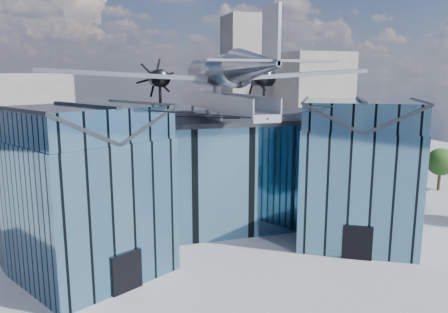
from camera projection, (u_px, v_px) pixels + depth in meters
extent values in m
plane|color=gray|center=(231.00, 250.00, 34.77)|extent=(120.00, 120.00, 0.00)
cube|color=teal|center=(203.00, 169.00, 42.37)|extent=(28.00, 14.00, 9.50)
cube|color=#212328|center=(203.00, 118.00, 41.46)|extent=(28.00, 14.00, 0.40)
cube|color=teal|center=(91.00, 207.00, 29.96)|extent=(11.79, 11.43, 9.50)
cube|color=teal|center=(86.00, 122.00, 28.89)|extent=(11.56, 11.20, 2.20)
cube|color=#212328|center=(53.00, 125.00, 27.27)|extent=(7.98, 9.23, 2.40)
cube|color=#212328|center=(115.00, 120.00, 30.50)|extent=(7.98, 9.23, 2.40)
cube|color=#212328|center=(85.00, 105.00, 28.68)|extent=(4.30, 7.10, 0.18)
cube|color=black|center=(127.00, 272.00, 27.87)|extent=(2.03, 1.32, 2.60)
cube|color=black|center=(144.00, 194.00, 33.19)|extent=(0.34, 0.34, 9.50)
cube|color=teal|center=(356.00, 185.00, 35.96)|extent=(11.79, 11.43, 9.50)
cube|color=teal|center=(360.00, 114.00, 34.89)|extent=(11.56, 11.20, 2.20)
cube|color=#212328|center=(331.00, 114.00, 35.39)|extent=(7.98, 9.23, 2.40)
cube|color=#212328|center=(390.00, 115.00, 34.39)|extent=(7.98, 9.23, 2.40)
cube|color=#212328|center=(361.00, 100.00, 34.68)|extent=(4.30, 7.10, 0.18)
cube|color=black|center=(357.00, 243.00, 32.72)|extent=(2.03, 1.32, 2.60)
cube|color=black|center=(301.00, 182.00, 36.96)|extent=(0.34, 0.34, 9.50)
cube|color=#9397A0|center=(219.00, 107.00, 36.03)|extent=(1.80, 21.00, 0.50)
cube|color=#9397A0|center=(208.00, 99.00, 35.65)|extent=(0.08, 21.00, 1.10)
cube|color=#9397A0|center=(229.00, 99.00, 36.17)|extent=(0.08, 21.00, 1.10)
cylinder|color=#9397A0|center=(193.00, 107.00, 45.09)|extent=(0.44, 0.44, 1.35)
cylinder|color=#9397A0|center=(208.00, 112.00, 39.44)|extent=(0.44, 0.44, 1.35)
cylinder|color=#9397A0|center=(220.00, 116.00, 35.68)|extent=(0.44, 0.44, 1.35)
cylinder|color=#9397A0|center=(217.00, 95.00, 36.32)|extent=(0.70, 0.70, 1.40)
cylinder|color=black|center=(172.00, 112.00, 27.42)|extent=(10.55, 6.08, 0.69)
cylinder|color=black|center=(321.00, 108.00, 30.42)|extent=(10.55, 6.08, 0.69)
cylinder|color=black|center=(188.00, 117.00, 33.39)|extent=(6.09, 17.04, 1.19)
cylinder|color=black|center=(261.00, 115.00, 35.10)|extent=(6.09, 17.04, 1.19)
cylinder|color=#9FA4AB|center=(217.00, 71.00, 35.97)|extent=(2.50, 11.00, 2.50)
sphere|color=#9FA4AB|center=(201.00, 72.00, 41.14)|extent=(2.50, 2.50, 2.50)
cube|color=black|center=(203.00, 64.00, 40.07)|extent=(1.60, 1.40, 0.50)
cone|color=#9FA4AB|center=(256.00, 65.00, 27.45)|extent=(2.50, 7.00, 2.50)
cube|color=#9FA4AB|center=(271.00, 36.00, 24.99)|extent=(0.18, 2.40, 3.40)
cube|color=#9FA4AB|center=(270.00, 61.00, 25.34)|extent=(8.00, 1.80, 0.14)
cube|color=#9FA4AB|center=(130.00, 75.00, 34.96)|extent=(14.00, 3.20, 1.08)
cylinder|color=black|center=(159.00, 78.00, 36.26)|extent=(1.44, 3.20, 1.44)
cone|color=black|center=(155.00, 78.00, 37.95)|extent=(0.70, 0.70, 0.70)
cube|color=black|center=(155.00, 78.00, 38.09)|extent=(1.05, 0.06, 3.33)
cube|color=black|center=(155.00, 78.00, 38.09)|extent=(2.53, 0.06, 2.53)
cube|color=black|center=(155.00, 78.00, 38.09)|extent=(3.33, 0.06, 1.05)
cylinder|color=black|center=(160.00, 93.00, 35.92)|extent=(0.24, 0.24, 1.75)
cube|color=#9FA4AB|center=(289.00, 75.00, 38.96)|extent=(14.00, 3.20, 1.08)
cylinder|color=black|center=(262.00, 78.00, 38.89)|extent=(1.44, 3.20, 1.44)
cone|color=black|center=(254.00, 78.00, 40.58)|extent=(0.70, 0.70, 0.70)
cube|color=black|center=(254.00, 78.00, 40.72)|extent=(1.05, 0.06, 3.33)
cube|color=black|center=(254.00, 78.00, 40.72)|extent=(2.53, 0.06, 2.53)
cube|color=black|center=(254.00, 78.00, 40.72)|extent=(3.33, 0.06, 1.05)
cylinder|color=black|center=(264.00, 92.00, 38.55)|extent=(0.24, 0.24, 1.75)
cube|color=gray|center=(310.00, 99.00, 87.41)|extent=(12.00, 14.00, 18.00)
cube|color=gray|center=(35.00, 112.00, 79.51)|extent=(14.00, 10.00, 14.00)
cube|color=gray|center=(246.00, 78.00, 93.23)|extent=(9.00, 9.00, 26.00)
cylinder|color=#382216|center=(439.00, 180.00, 52.53)|extent=(0.35, 0.35, 2.51)
sphere|color=#224217|center=(441.00, 162.00, 52.12)|extent=(3.29, 3.29, 3.29)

